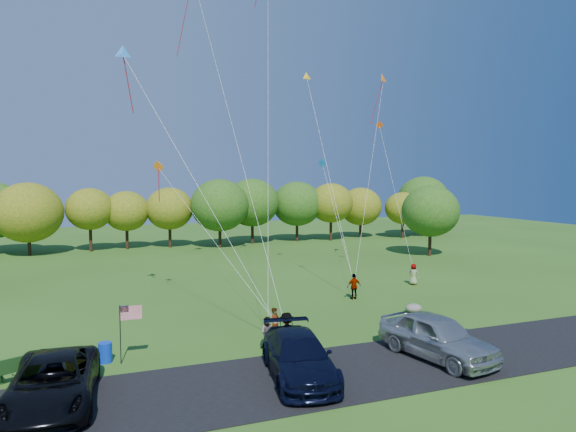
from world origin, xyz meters
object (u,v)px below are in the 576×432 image
Objects in this scene: minivan_navy at (299,356)px; flyer_d at (354,286)px; flyer_a at (275,325)px; trash_barrel at (105,353)px; minivan_silver at (437,336)px; park_bench at (22,367)px; flyer_b at (268,333)px; flyer_c at (287,333)px; minivan_dark at (52,382)px; flyer_e at (413,274)px.

minivan_navy reaches higher than flyer_d.
flyer_a is 1.90× the size of trash_barrel.
park_bench is (-17.34, 3.88, -0.49)m from minivan_silver.
minivan_navy reaches higher than flyer_a.
flyer_c reaches higher than flyer_b.
flyer_b is 11.52m from flyer_d.
minivan_dark reaches higher than flyer_d.
flyer_c is 1.01× the size of park_bench.
minivan_navy is 20.71m from flyer_e.
flyer_e is at bearing 59.97° from flyer_b.
flyer_a is 1.10× the size of flyer_b.
flyer_d is at bearing 22.58° from trash_barrel.
minivan_navy is at bearing 167.72° from minivan_silver.
minivan_dark is 9.83m from flyer_b.
flyer_e reaches higher than flyer_b.
flyer_b is at bearing -51.76° from flyer_c.
flyer_c is 11.29m from park_bench.
minivan_silver reaches higher than minivan_dark.
park_bench is (-11.27, 0.60, -0.38)m from flyer_c.
flyer_d reaches higher than flyer_e.
minivan_navy is 3.16× the size of flyer_c.
flyer_b is 1.74× the size of trash_barrel.
flyer_a is at bearing 80.21° from flyer_b.
flyer_c is (9.92, 2.49, 0.02)m from minivan_dark.
trash_barrel is at bearing 146.85° from flyer_a.
flyer_c is 18.21m from flyer_e.
trash_barrel is at bearing 74.25° from flyer_e.
flyer_d is at bearing 73.42° from flyer_e.
minivan_silver is at bearing 111.07° from flyer_e.
minivan_navy reaches higher than park_bench.
minivan_dark is 4.04× the size of flyer_b.
minivan_dark is 3.60× the size of flyer_d.
minivan_dark is 3.39m from park_bench.
flyer_d is 17.45m from trash_barrel.
minivan_dark is 7.02× the size of trash_barrel.
park_bench is at bearing -152.51° from flyer_b.
flyer_d is (1.98, 11.63, -0.18)m from minivan_silver.
minivan_dark reaches higher than flyer_b.
minivan_silver is (15.99, -0.79, 0.13)m from minivan_dark.
minivan_navy is 3.19× the size of park_bench.
flyer_c is at bearing -125.82° from flyer_a.
flyer_e is at bearing 48.01° from minivan_silver.
minivan_dark reaches higher than trash_barrel.
minivan_silver is 3.59× the size of flyer_e.
flyer_b is at bearing 41.66° from flyer_d.
minivan_navy is at bearing -63.39° from flyer_b.
trash_barrel is at bearing -12.46° from flyer_c.
minivan_silver is at bearing -74.05° from flyer_a.
flyer_e is (8.50, 14.19, -0.24)m from minivan_silver.
flyer_a is 0.90× the size of park_bench.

